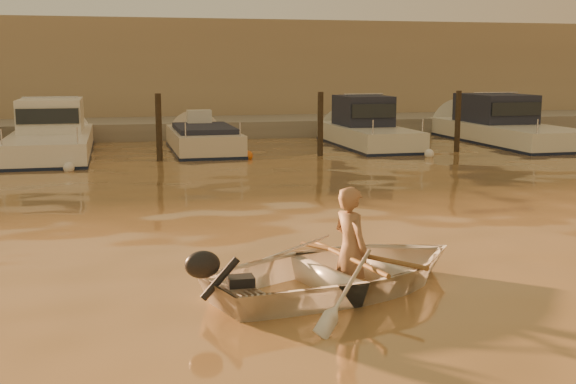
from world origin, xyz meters
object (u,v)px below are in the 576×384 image
object	(u,v)px
person	(351,250)
moored_boat_4	(368,129)
dinghy	(344,270)
moored_boat_3	(203,144)
moored_boat_5	(505,126)
moored_boat_2	(51,135)
waterfront_building	(144,74)

from	to	relation	value
person	moored_boat_4	world-z (taller)	moored_boat_4
dinghy	person	size ratio (longest dim) A/B	2.22
moored_boat_3	moored_boat_5	size ratio (longest dim) A/B	0.70
dinghy	moored_boat_3	size ratio (longest dim) A/B	0.61
person	moored_boat_3	distance (m)	15.50
person	moored_boat_5	size ratio (longest dim) A/B	0.19
moored_boat_3	moored_boat_2	bearing A→B (deg)	180.00
moored_boat_5	person	bearing A→B (deg)	-125.82
dinghy	waterfront_building	world-z (taller)	waterfront_building
person	moored_boat_4	bearing A→B (deg)	-38.81
dinghy	moored_boat_4	world-z (taller)	moored_boat_4
person	waterfront_building	size ratio (longest dim) A/B	0.04
moored_boat_5	moored_boat_3	bearing A→B (deg)	180.00
person	moored_boat_5	distance (m)	19.11
dinghy	person	distance (m)	0.28
moored_boat_2	waterfront_building	xyz separation A→B (m)	(3.46, 11.00, 1.77)
person	moored_boat_3	world-z (taller)	person
dinghy	waterfront_building	distance (m)	26.64
moored_boat_4	person	bearing A→B (deg)	-110.67
moored_boat_3	waterfront_building	xyz separation A→B (m)	(-1.38, 11.00, 2.17)
person	moored_boat_3	size ratio (longest dim) A/B	0.27
person	moored_boat_2	bearing A→B (deg)	-0.93
moored_boat_3	waterfront_building	world-z (taller)	waterfront_building
moored_boat_3	waterfront_building	size ratio (longest dim) A/B	0.13
person	moored_boat_5	xyz separation A→B (m)	(11.19, 15.50, 0.11)
waterfront_building	moored_boat_5	bearing A→B (deg)	-41.29
person	moored_boat_3	bearing A→B (deg)	-18.28
person	moored_boat_2	world-z (taller)	moored_boat_2
moored_boat_2	moored_boat_3	size ratio (longest dim) A/B	1.36
person	moored_boat_2	distance (m)	16.22
dinghy	moored_boat_2	bearing A→B (deg)	-1.28
moored_boat_4	moored_boat_3	bearing A→B (deg)	180.00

